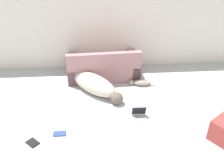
% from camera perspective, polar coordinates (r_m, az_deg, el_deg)
% --- Properties ---
extents(ground_plane, '(20.00, 20.00, 0.00)m').
position_cam_1_polar(ground_plane, '(4.17, 2.87, -18.13)').
color(ground_plane, '#ADB2B7').
extents(wall_back, '(7.82, 0.06, 2.44)m').
position_cam_1_polar(wall_back, '(6.53, -0.41, 13.91)').
color(wall_back, silver).
rests_on(wall_back, ground_plane).
extents(couch, '(1.81, 0.99, 0.80)m').
position_cam_1_polar(couch, '(6.32, -2.04, 3.77)').
color(couch, '#A3757A').
rests_on(couch, ground_plane).
extents(dog, '(1.34, 1.38, 0.43)m').
position_cam_1_polar(dog, '(5.68, -3.82, -0.19)').
color(dog, beige).
rests_on(dog, ground_plane).
extents(cat, '(0.62, 0.26, 0.14)m').
position_cam_1_polar(cat, '(6.07, 6.52, 0.31)').
color(cat, gray).
rests_on(cat, ground_plane).
extents(laptop_open, '(0.30, 0.37, 0.26)m').
position_cam_1_polar(laptop_open, '(5.00, 6.25, -7.05)').
color(laptop_open, '#B7B7BC').
rests_on(laptop_open, ground_plane).
extents(book_black, '(0.27, 0.26, 0.02)m').
position_cam_1_polar(book_black, '(4.71, -17.69, -12.67)').
color(book_black, black).
rests_on(book_black, ground_plane).
extents(book_blue, '(0.23, 0.12, 0.02)m').
position_cam_1_polar(book_blue, '(4.76, -11.89, -11.07)').
color(book_blue, '#28428E').
rests_on(book_blue, ground_plane).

